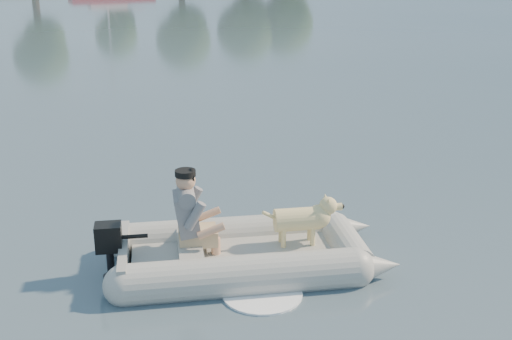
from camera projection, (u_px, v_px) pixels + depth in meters
water at (306, 275)px, 8.02m from camera, size 160.00×160.00×0.00m
dinghy at (246, 222)px, 8.06m from camera, size 5.72×4.87×1.42m
man at (188, 210)px, 7.94m from camera, size 0.89×0.82×1.11m
dog at (297, 223)px, 8.23m from camera, size 1.01×0.59×0.64m
outboard_motor at (110, 253)px, 7.90m from camera, size 0.49×0.40×0.81m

